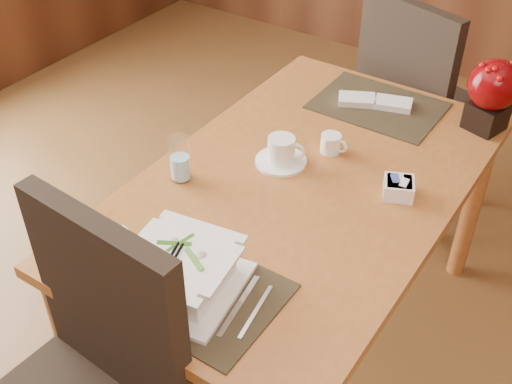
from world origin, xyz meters
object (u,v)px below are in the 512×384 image
Objects in this scene: water_glass at (180,159)px; berry_decor at (493,91)px; creamer_jug at (331,143)px; sugar_caddy at (398,188)px; coffee_cup at (281,152)px; bread_plate at (116,249)px; far_chair at (418,99)px; soup_setting at (181,272)px; dining_table at (301,205)px.

berry_decor reaches higher than water_glass.
creamer_jug is 0.98× the size of sugar_caddy.
water_glass is at bearing -153.36° from sugar_caddy.
bread_plate is at bearing -104.57° from coffee_cup.
bread_plate is (0.06, -0.36, -0.07)m from water_glass.
far_chair is (0.02, 0.77, -0.19)m from creamer_jug.
far_chair is at bearing 82.48° from coffee_cup.
soup_setting reaches higher than bread_plate.
creamer_jug is at bearing 161.88° from sugar_caddy.
far_chair reaches higher than water_glass.
soup_setting is at bearing -1.37° from bread_plate.
sugar_caddy is at bearing -100.36° from berry_decor.
sugar_caddy is at bearing 56.74° from soup_setting.
coffee_cup is at bearing -124.00° from creamer_jug.
coffee_cup is 0.39m from sugar_caddy.
dining_table is at bearing -87.28° from creamer_jug.
coffee_cup is at bearing -129.94° from berry_decor.
coffee_cup reaches higher than bread_plate.
coffee_cup is 1.91× the size of creamer_jug.
soup_setting is (-0.03, -0.56, 0.15)m from dining_table.
berry_decor is (0.40, 1.18, 0.09)m from soup_setting.
sugar_caddy is at bearing -17.45° from creamer_jug.
dining_table is 0.42m from water_glass.
berry_decor is at bearing 49.09° from creamer_jug.
berry_decor is at bearing 50.06° from coffee_cup.
far_chair is (0.34, 1.16, -0.24)m from water_glass.
sugar_caddy is 0.85m from bread_plate.
dining_table is 0.76m from berry_decor.
coffee_cup is 1.88× the size of sugar_caddy.
water_glass is (-0.30, 0.36, 0.02)m from soup_setting.
coffee_cup is at bearing 88.96° from soup_setting.
water_glass reaches higher than creamer_jug.
coffee_cup reaches higher than creamer_jug.
dining_table is 4.55× the size of soup_setting.
creamer_jug is (0.32, 0.39, -0.04)m from water_glass.
coffee_cup is at bearing -171.97° from sugar_caddy.
dining_table is 0.18m from coffee_cup.
dining_table is at bearing 78.58° from soup_setting.
dining_table is at bearing -24.50° from coffee_cup.
berry_decor reaches higher than sugar_caddy.
coffee_cup is 1.09× the size of water_glass.
soup_setting is 1.28× the size of berry_decor.
soup_setting is at bearing 106.41° from far_chair.
sugar_caddy is 0.64× the size of bread_plate.
coffee_cup reaches higher than sugar_caddy.
soup_setting reaches higher than sugar_caddy.
soup_setting is at bearing -90.72° from creamer_jug.
soup_setting is 3.72× the size of sugar_caddy.
sugar_caddy is at bearing 124.76° from far_chair.
berry_decor is 0.59m from far_chair.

